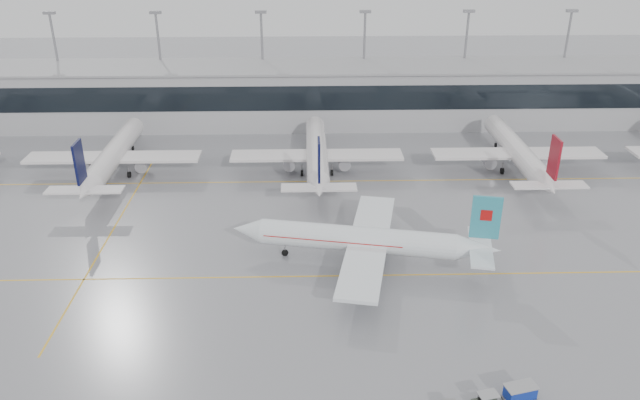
{
  "coord_description": "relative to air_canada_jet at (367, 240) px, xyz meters",
  "views": [
    {
      "loc": [
        -2.04,
        -67.22,
        42.52
      ],
      "look_at": [
        0.0,
        12.0,
        5.0
      ],
      "focal_mm": 35.0,
      "sensor_mm": 36.0,
      "label": 1
    }
  ],
  "objects": [
    {
      "name": "baggage_cart",
      "position": [
        12.15,
        -25.59,
        -2.3
      ],
      "size": [
        3.34,
        2.36,
        1.87
      ],
      "rotation": [
        0.0,
        0.0,
        0.24
      ],
      "color": "gray",
      "rests_on": "ground"
    },
    {
      "name": "air_canada_jet",
      "position": [
        0.0,
        0.0,
        0.0
      ],
      "size": [
        34.76,
        27.75,
        10.79
      ],
      "rotation": [
        0.0,
        0.0,
        2.94
      ],
      "color": "white",
      "rests_on": "ground"
    },
    {
      "name": "taxi_line_north",
      "position": [
        -5.81,
        26.94,
        -3.39
      ],
      "size": [
        120.0,
        0.25,
        0.01
      ],
      "primitive_type": "cube",
      "color": "gold",
      "rests_on": "ground"
    },
    {
      "name": "terminal_glass",
      "position": [
        -5.81,
        51.39,
        4.1
      ],
      "size": [
        180.0,
        0.2,
        5.0
      ],
      "primitive_type": "cube",
      "color": "black",
      "rests_on": "ground"
    },
    {
      "name": "taxi_line_cross",
      "position": [
        -35.81,
        11.94,
        -3.39
      ],
      "size": [
        0.25,
        60.0,
        0.01
      ],
      "primitive_type": "cube",
      "color": "gold",
      "rests_on": "ground"
    },
    {
      "name": "taxi_line_main",
      "position": [
        -5.81,
        -3.06,
        -3.39
      ],
      "size": [
        120.0,
        0.25,
        0.01
      ],
      "primitive_type": "cube",
      "color": "gold",
      "rests_on": "ground"
    },
    {
      "name": "parked_jet_b",
      "position": [
        -40.81,
        30.62,
        0.31
      ],
      "size": [
        29.64,
        36.96,
        11.72
      ],
      "rotation": [
        0.0,
        0.0,
        1.57
      ],
      "color": "silver",
      "rests_on": "ground"
    },
    {
      "name": "light_masts",
      "position": [
        -5.81,
        64.94,
        9.95
      ],
      "size": [
        156.4,
        1.0,
        22.6
      ],
      "color": "gray",
      "rests_on": "ground"
    },
    {
      "name": "parked_jet_c",
      "position": [
        -5.81,
        30.62,
        0.31
      ],
      "size": [
        29.64,
        36.96,
        11.72
      ],
      "rotation": [
        0.0,
        0.0,
        1.57
      ],
      "color": "silver",
      "rests_on": "ground"
    },
    {
      "name": "terminal_roof",
      "position": [
        -5.81,
        58.94,
        8.8
      ],
      "size": [
        182.0,
        16.0,
        0.4
      ],
      "primitive_type": "cube",
      "color": "gray",
      "rests_on": "ground"
    },
    {
      "name": "terminal",
      "position": [
        -5.81,
        58.94,
        2.6
      ],
      "size": [
        180.0,
        15.0,
        12.0
      ],
      "primitive_type": "cube",
      "color": "#9E9EA2",
      "rests_on": "ground"
    },
    {
      "name": "ground",
      "position": [
        -5.81,
        -3.06,
        -3.4
      ],
      "size": [
        320.0,
        320.0,
        0.0
      ],
      "primitive_type": "plane",
      "color": "gray",
      "rests_on": "ground"
    },
    {
      "name": "parked_jet_d",
      "position": [
        29.19,
        30.62,
        0.31
      ],
      "size": [
        29.64,
        36.96,
        11.72
      ],
      "rotation": [
        0.0,
        0.0,
        1.57
      ],
      "color": "silver",
      "rests_on": "ground"
    }
  ]
}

